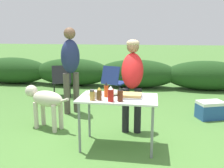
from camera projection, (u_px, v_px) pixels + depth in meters
ground_plane at (118, 146)px, 3.65m from camera, size 60.00×60.00×0.00m
shrub_hedge at (137, 74)px, 7.45m from camera, size 14.40×0.90×0.84m
folding_table at (118, 102)px, 3.51m from camera, size 1.10×0.64×0.74m
food_tray at (131, 96)px, 3.48m from camera, size 0.32×0.27×0.06m
plate_stack at (94, 93)px, 3.65m from camera, size 0.23×0.23×0.04m
mixing_bowl at (112, 92)px, 3.65m from camera, size 0.25×0.25×0.07m
paper_cup_stack at (97, 95)px, 3.42m from camera, size 0.08×0.08×0.10m
hot_sauce_bottle at (106, 90)px, 3.50m from camera, size 0.06×0.06×0.21m
ketchup_bottle at (111, 94)px, 3.27m from camera, size 0.08×0.08×0.21m
beer_bottle at (99, 94)px, 3.34m from camera, size 0.06×0.06×0.18m
bbq_sauce_bottle at (120, 95)px, 3.28m from camera, size 0.07×0.07×0.19m
spice_jar at (92, 95)px, 3.33m from camera, size 0.07×0.07×0.15m
standing_person_in_navy_coat at (132, 75)px, 4.08m from camera, size 0.39×0.49×1.52m
standing_person_in_red_jacket at (71, 63)px, 4.97m from camera, size 0.47×0.47×1.73m
dog at (45, 100)px, 4.25m from camera, size 0.94×0.45×0.73m
camp_chair_green_behind_table at (114, 80)px, 6.19m from camera, size 0.64×0.71×0.83m
camp_chair_near_hedge at (62, 79)px, 6.32m from camera, size 0.65×0.72×0.83m
cooler_box at (210, 110)px, 4.79m from camera, size 0.56×0.47×0.34m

